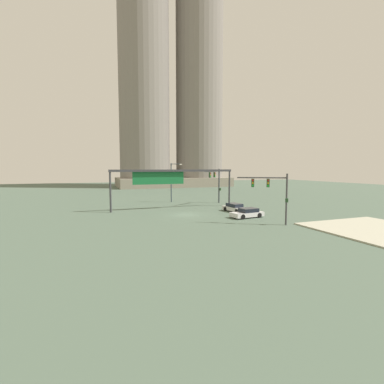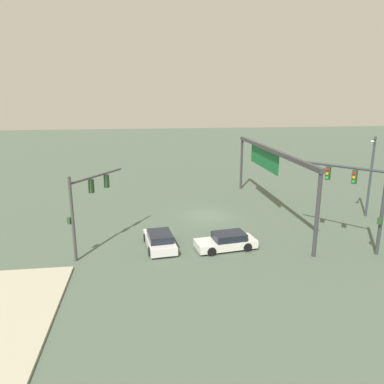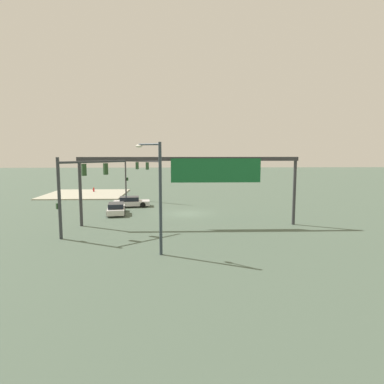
{
  "view_description": "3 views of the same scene",
  "coord_description": "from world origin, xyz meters",
  "px_view_note": "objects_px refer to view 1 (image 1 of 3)",
  "views": [
    {
      "loc": [
        -12.41,
        -35.46,
        6.37
      ],
      "look_at": [
        1.76,
        2.56,
        2.88
      ],
      "focal_mm": 25.74,
      "sensor_mm": 36.0,
      "label": 1
    },
    {
      "loc": [
        31.6,
        -5.78,
        10.73
      ],
      "look_at": [
        0.5,
        -1.58,
        2.47
      ],
      "focal_mm": 34.11,
      "sensor_mm": 36.0,
      "label": 2
    },
    {
      "loc": [
        0.67,
        36.36,
        6.86
      ],
      "look_at": [
        -0.57,
        -1.86,
        2.11
      ],
      "focal_mm": 32.13,
      "sensor_mm": 36.0,
      "label": 3
    }
  ],
  "objects_px": {
    "traffic_signal_near_corner": "(216,180)",
    "streetlamp_curved_arm": "(172,180)",
    "traffic_signal_opposite_side": "(273,190)",
    "sedan_car_waiting_far": "(247,213)",
    "sedan_car_approaching": "(235,208)"
  },
  "relations": [
    {
      "from": "traffic_signal_near_corner",
      "to": "sedan_car_waiting_far",
      "type": "distance_m",
      "value": 14.74
    },
    {
      "from": "streetlamp_curved_arm",
      "to": "sedan_car_approaching",
      "type": "relative_size",
      "value": 1.6
    },
    {
      "from": "sedan_car_approaching",
      "to": "streetlamp_curved_arm",
      "type": "bearing_deg",
      "value": -167.65
    },
    {
      "from": "traffic_signal_opposite_side",
      "to": "traffic_signal_near_corner",
      "type": "bearing_deg",
      "value": -63.57
    },
    {
      "from": "traffic_signal_opposite_side",
      "to": "streetlamp_curved_arm",
      "type": "height_order",
      "value": "streetlamp_curved_arm"
    },
    {
      "from": "sedan_car_approaching",
      "to": "traffic_signal_near_corner",
      "type": "bearing_deg",
      "value": 163.88
    },
    {
      "from": "streetlamp_curved_arm",
      "to": "sedan_car_waiting_far",
      "type": "xyz_separation_m",
      "value": [
        4.51,
        -19.08,
        -3.71
      ]
    },
    {
      "from": "traffic_signal_near_corner",
      "to": "sedan_car_approaching",
      "type": "xyz_separation_m",
      "value": [
        -1.27,
        -9.32,
        -3.7
      ]
    },
    {
      "from": "sedan_car_waiting_far",
      "to": "streetlamp_curved_arm",
      "type": "bearing_deg",
      "value": -83.31
    },
    {
      "from": "traffic_signal_near_corner",
      "to": "streetlamp_curved_arm",
      "type": "distance_m",
      "value": 8.33
    },
    {
      "from": "traffic_signal_near_corner",
      "to": "streetlamp_curved_arm",
      "type": "xyz_separation_m",
      "value": [
        -6.68,
        4.98,
        0.01
      ]
    },
    {
      "from": "traffic_signal_opposite_side",
      "to": "sedan_car_waiting_far",
      "type": "relative_size",
      "value": 1.3
    },
    {
      "from": "traffic_signal_near_corner",
      "to": "streetlamp_curved_arm",
      "type": "relative_size",
      "value": 0.86
    },
    {
      "from": "traffic_signal_opposite_side",
      "to": "sedan_car_approaching",
      "type": "xyz_separation_m",
      "value": [
        0.68,
        9.69,
        -3.42
      ]
    },
    {
      "from": "sedan_car_waiting_far",
      "to": "sedan_car_approaching",
      "type": "bearing_deg",
      "value": -107.23
    }
  ]
}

